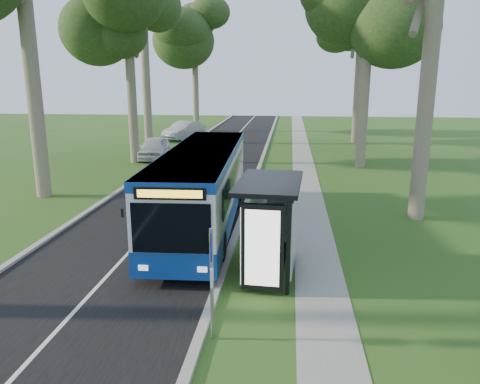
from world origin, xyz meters
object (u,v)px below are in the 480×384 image
object	(u,v)px
bus_stop_sign	(212,272)
car_white	(154,148)
bus	(203,187)
car_silver	(184,130)
litter_bin	(260,188)
bus_shelter	(273,213)

from	to	relation	value
bus_stop_sign	car_white	size ratio (longest dim) A/B	0.57
bus	car_silver	bearing A→B (deg)	102.14
car_silver	bus	bearing A→B (deg)	-54.19
litter_bin	bus_stop_sign	bearing A→B (deg)	-91.16
bus_stop_sign	litter_bin	bearing A→B (deg)	80.44
bus_stop_sign	litter_bin	world-z (taller)	bus_stop_sign
bus	car_silver	world-z (taller)	bus
litter_bin	car_white	bearing A→B (deg)	128.06
litter_bin	car_white	size ratio (longest dim) A/B	0.22
bus_stop_sign	bus_shelter	bearing A→B (deg)	61.72
bus	litter_bin	bearing A→B (deg)	65.06
bus_shelter	car_silver	xyz separation A→B (m)	(-9.88, 31.88, -1.24)
bus_stop_sign	car_silver	distance (m)	36.42
bus	litter_bin	xyz separation A→B (m)	(2.01, 4.77, -1.12)
bus_shelter	car_silver	distance (m)	33.40
bus_stop_sign	car_silver	bearing A→B (deg)	95.29
bus_stop_sign	car_silver	xyz separation A→B (m)	(-8.62, 35.38, -0.82)
car_silver	litter_bin	bearing A→B (deg)	-46.72
bus	bus_stop_sign	xyz separation A→B (m)	(1.74, -8.32, 0.03)
bus_stop_sign	bus_shelter	xyz separation A→B (m)	(1.26, 3.49, 0.41)
car_white	litter_bin	bearing A→B (deg)	-57.88
bus	car_white	bearing A→B (deg)	110.63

